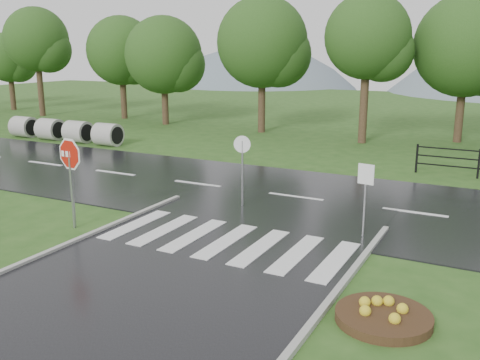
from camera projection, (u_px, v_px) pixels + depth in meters
The scene contains 10 objects.
ground at pixel (96, 327), 9.91m from camera, with size 120.00×120.00×0.00m, color #2B521B.
main_road at pixel (296, 198), 18.53m from camera, with size 90.00×8.00×0.04m, color black.
crosswalk at pixel (226, 241), 14.20m from camera, with size 6.50×2.80×0.02m.
hills at pixel (478, 215), 68.07m from camera, with size 102.00×48.00×48.00m.
treeline at pixel (404, 140), 30.15m from camera, with size 83.20×5.20×10.00m.
culvert_pipes at pixel (64, 130), 29.79m from camera, with size 7.60×1.20×1.20m.
stop_sign at pixel (70, 162), 14.97m from camera, with size 1.23×0.21×2.79m.
flower_bed at pixel (384, 315), 10.09m from camera, with size 1.82×1.82×0.36m.
reg_sign_small at pixel (365, 185), 14.34m from camera, with size 0.45×0.09×2.05m.
reg_sign_round at pixel (242, 163), 17.11m from camera, with size 0.53×0.17×2.35m.
Camera 1 is at (6.51, -6.73, 5.02)m, focal length 40.00 mm.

